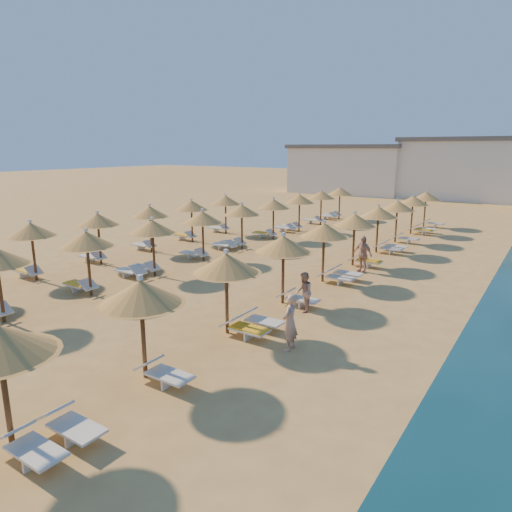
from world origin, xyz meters
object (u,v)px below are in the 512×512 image
Objects in this scene: parasol_row_east at (305,238)px; beachgoer_a at (290,322)px; parasol_row_west at (179,223)px; beachgoer_b at (304,292)px; beachgoer_c at (363,254)px.

parasol_row_east reaches higher than beachgoer_a.
parasol_row_east is 7.20m from parasol_row_west.
parasol_row_east reaches higher than beachgoer_b.
parasol_row_west reaches higher than beachgoer_c.
beachgoer_a is at bearing -6.17° from beachgoer_b.
parasol_row_west is 9.35m from beachgoer_c.
beachgoer_c is (0.92, 4.41, -1.44)m from parasol_row_east.
beachgoer_b is 0.83× the size of beachgoer_c.
beachgoer_a is 9.98m from beachgoer_c.
parasol_row_east reaches higher than beachgoer_c.
beachgoer_c reaches higher than beachgoer_a.
parasol_row_east is at bearing -179.67° from beachgoer_b.
beachgoer_c is at bearing 28.51° from parasol_row_west.
beachgoer_b is at bearing -62.57° from parasol_row_east.
beachgoer_a reaches higher than beachgoer_b.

